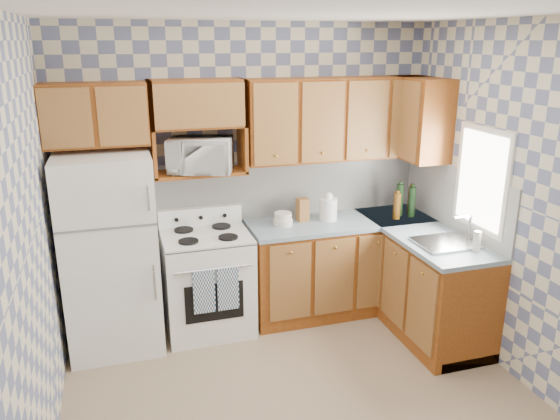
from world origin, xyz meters
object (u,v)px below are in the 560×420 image
(microwave, at_px, (200,155))
(electric_kettle, at_px, (328,209))
(refrigerator, at_px, (110,254))
(stove_body, at_px, (208,283))

(microwave, height_order, electric_kettle, microwave)
(refrigerator, height_order, microwave, microwave)
(refrigerator, distance_m, microwave, 1.12)
(stove_body, xyz_separation_m, electric_kettle, (1.17, 0.05, 0.58))
(refrigerator, xyz_separation_m, stove_body, (0.80, 0.03, -0.39))
(microwave, bearing_deg, electric_kettle, 14.93)
(refrigerator, xyz_separation_m, electric_kettle, (1.98, 0.08, 0.19))
(refrigerator, relative_size, stove_body, 1.87)
(stove_body, bearing_deg, electric_kettle, 2.64)
(microwave, bearing_deg, stove_body, -74.03)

